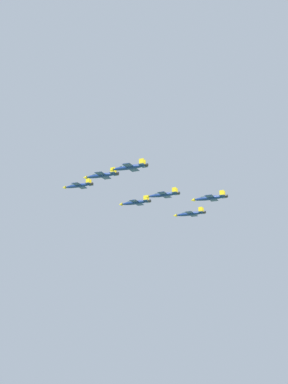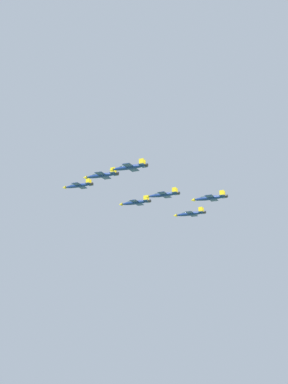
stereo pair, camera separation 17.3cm
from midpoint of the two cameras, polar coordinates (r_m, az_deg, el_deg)
jet_lead at (r=278.59m, az=-5.87°, el=0.58°), size 12.47×11.67×3.17m
jet_left_wingman at (r=254.70m, az=-3.80°, el=1.49°), size 13.15×11.93×3.30m
jet_right_wingman at (r=282.97m, az=-0.76°, el=-0.94°), size 12.84×12.18×3.29m
jet_left_outer at (r=230.75m, az=-1.31°, el=2.22°), size 12.69×11.68×3.21m
jet_right_outer at (r=290.31m, az=4.15°, el=-1.95°), size 12.88×12.19×3.30m
jet_slot_rear at (r=259.87m, az=1.73°, el=-0.24°), size 12.61×11.49×3.17m
jet_trailing at (r=252.65m, az=5.91°, el=-0.53°), size 12.59×11.73×3.20m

